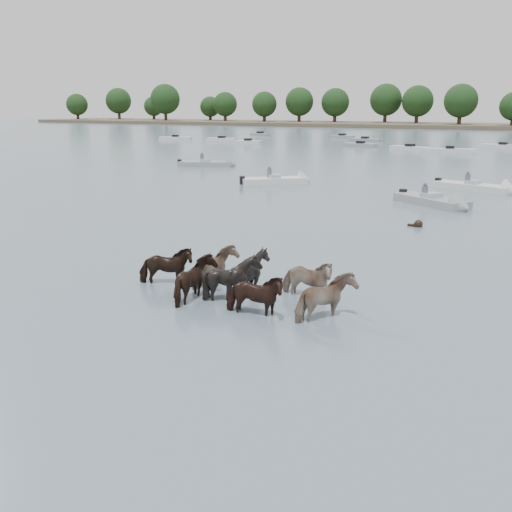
% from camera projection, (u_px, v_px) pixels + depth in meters
% --- Properties ---
extents(ground, '(400.00, 400.00, 0.00)m').
position_uv_depth(ground, '(208.00, 322.00, 15.45)').
color(ground, '#4A5D6B').
rests_on(ground, ground).
extents(shoreline, '(160.00, 30.00, 1.00)m').
position_uv_depth(shoreline, '(265.00, 123.00, 175.25)').
color(shoreline, '#4C4233').
rests_on(shoreline, ground).
extents(pony_herd, '(7.56, 3.42, 1.64)m').
position_uv_depth(pony_herd, '(241.00, 282.00, 17.25)').
color(pony_herd, black).
rests_on(pony_herd, ground).
extents(swimming_pony, '(0.72, 0.44, 0.44)m').
position_uv_depth(swimming_pony, '(417.00, 225.00, 27.62)').
color(swimming_pony, black).
rests_on(swimming_pony, ground).
extents(motorboat_a, '(5.18, 4.56, 1.92)m').
position_uv_depth(motorboat_a, '(284.00, 181.00, 42.75)').
color(motorboat_a, silver).
rests_on(motorboat_a, ground).
extents(motorboat_b, '(5.20, 4.30, 1.92)m').
position_uv_depth(motorboat_b, '(441.00, 203.00, 32.97)').
color(motorboat_b, gray).
rests_on(motorboat_b, ground).
extents(motorboat_c, '(5.90, 3.35, 1.92)m').
position_uv_depth(motorboat_c, '(484.00, 188.00, 38.77)').
color(motorboat_c, silver).
rests_on(motorboat_c, ground).
extents(motorboat_f, '(5.78, 3.46, 1.92)m').
position_uv_depth(motorboat_f, '(214.00, 164.00, 54.86)').
color(motorboat_f, gray).
rests_on(motorboat_f, ground).
extents(distant_flotilla, '(104.86, 28.83, 0.93)m').
position_uv_depth(distant_flotilla, '(481.00, 146.00, 78.27)').
color(distant_flotilla, silver).
rests_on(distant_flotilla, ground).
extents(treeline, '(149.58, 20.54, 12.50)m').
position_uv_depth(treeline, '(265.00, 102.00, 173.61)').
color(treeline, '#382619').
rests_on(treeline, ground).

